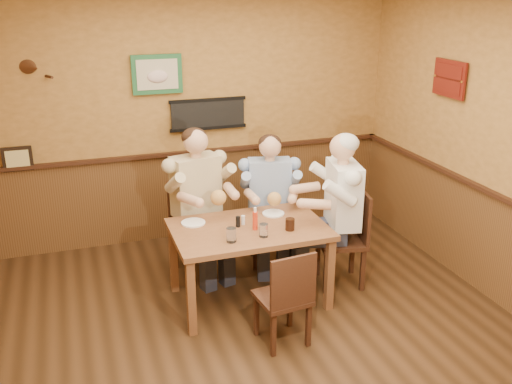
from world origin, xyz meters
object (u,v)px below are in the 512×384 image
at_px(diner_white_elder, 342,219).
at_px(cola_tumbler, 290,224).
at_px(chair_back_left, 197,228).
at_px(chair_near_side, 282,295).
at_px(dining_table, 249,236).
at_px(chair_back_right, 269,224).
at_px(water_glass_left, 231,235).
at_px(diner_tan_shirt, 197,209).
at_px(salt_shaker, 243,220).
at_px(chair_right_end, 341,238).
at_px(hot_sauce_bottle, 255,220).
at_px(water_glass_mid, 264,230).
at_px(pepper_shaker, 238,222).
at_px(diner_blue_polo, 269,207).

bearing_deg(diner_white_elder, cola_tumbler, -60.31).
bearing_deg(chair_back_left, chair_near_side, -89.53).
xyz_separation_m(dining_table, diner_white_elder, (0.96, 0.02, 0.03)).
bearing_deg(chair_back_right, water_glass_left, -112.70).
height_order(dining_table, chair_back_left, chair_back_left).
relative_size(diner_tan_shirt, cola_tumbler, 12.56).
distance_m(chair_back_right, salt_shaker, 0.84).
xyz_separation_m(diner_white_elder, water_glass_left, (-1.20, -0.28, 0.12)).
bearing_deg(chair_right_end, hot_sauce_bottle, -72.64).
bearing_deg(salt_shaker, water_glass_mid, -74.01).
bearing_deg(chair_near_side, water_glass_mid, -96.72).
bearing_deg(hot_sauce_bottle, salt_shaker, 115.88).
height_order(diner_tan_shirt, water_glass_left, diner_tan_shirt).
bearing_deg(dining_table, pepper_shaker, 159.20).
xyz_separation_m(chair_back_right, water_glass_left, (-0.68, -0.93, 0.37)).
bearing_deg(chair_right_end, chair_back_left, -107.39).
relative_size(chair_right_end, diner_blue_polo, 0.76).
bearing_deg(diner_tan_shirt, dining_table, -80.17).
height_order(chair_back_left, chair_near_side, chair_back_left).
xyz_separation_m(diner_white_elder, salt_shaker, (-0.99, 0.05, 0.10)).
xyz_separation_m(water_glass_mid, salt_shaker, (-0.09, 0.31, -0.02)).
relative_size(chair_back_right, chair_right_end, 0.92).
xyz_separation_m(chair_back_right, diner_blue_polo, (0.00, 0.00, 0.19)).
xyz_separation_m(chair_back_right, hot_sauce_bottle, (-0.41, -0.74, 0.40)).
relative_size(chair_right_end, water_glass_left, 7.63).
relative_size(chair_back_right, water_glass_mid, 7.50).
relative_size(chair_near_side, diner_tan_shirt, 0.63).
height_order(diner_tan_shirt, diner_white_elder, diner_white_elder).
bearing_deg(chair_right_end, diner_blue_polo, -130.08).
bearing_deg(chair_back_left, cola_tumbler, -68.49).
distance_m(chair_back_right, pepper_shaker, 0.90).
distance_m(chair_near_side, diner_white_elder, 1.20).
bearing_deg(diner_blue_polo, water_glass_mid, -99.22).
relative_size(dining_table, chair_near_side, 1.63).
distance_m(diner_blue_polo, diner_white_elder, 0.83).
height_order(dining_table, pepper_shaker, pepper_shaker).
bearing_deg(water_glass_left, chair_back_left, 94.64).
relative_size(dining_table, chair_back_right, 1.57).
bearing_deg(hot_sauce_bottle, water_glass_mid, -83.10).
distance_m(chair_back_left, diner_tan_shirt, 0.21).
distance_m(dining_table, diner_blue_polo, 0.80).
distance_m(chair_back_left, chair_near_side, 1.50).
xyz_separation_m(chair_back_left, water_glass_left, (0.08, -0.98, 0.33)).
bearing_deg(water_glass_mid, chair_right_end, 16.37).
height_order(diner_blue_polo, hot_sauce_bottle, diner_blue_polo).
xyz_separation_m(chair_back_left, chair_back_right, (0.76, -0.05, -0.04)).
height_order(water_glass_mid, pepper_shaker, water_glass_mid).
height_order(diner_blue_polo, salt_shaker, diner_blue_polo).
relative_size(chair_back_left, chair_back_right, 1.08).
bearing_deg(diner_blue_polo, salt_shaker, -114.58).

